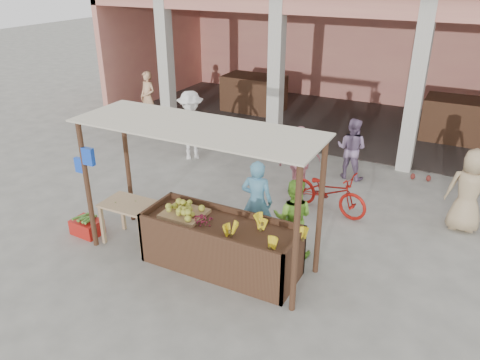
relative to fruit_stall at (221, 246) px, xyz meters
The scene contains 20 objects.
ground 0.64m from the fruit_stall, behind, with size 60.00×60.00×0.00m, color slate.
market_building 9.23m from the fruit_stall, 92.86° to the left, with size 14.40×6.40×4.20m.
fruit_stall is the anchor object (origin of this frame).
stall_awning 1.66m from the fruit_stall, behind, with size 4.09×1.35×2.39m.
banana_heap 0.94m from the fruit_stall, ahead, with size 1.18×0.64×0.21m, color yellow, non-canonical shape.
melon_tray 0.86m from the fruit_stall, behind, with size 0.70×0.60×0.19m.
berry_heap 0.57m from the fruit_stall, behind, with size 0.46×0.37×0.14m, color maroon.
side_table 1.84m from the fruit_stall, behind, with size 0.98×0.66×0.79m.
papaya_pile 1.88m from the fruit_stall, behind, with size 0.65×0.37×0.19m, color #4B902F, non-canonical shape.
red_crate 2.78m from the fruit_stall, behind, with size 0.55×0.39×0.28m, color #B11912.
plantain_bundle 2.77m from the fruit_stall, behind, with size 0.41×0.29×0.08m, color #4F8B32, non-canonical shape.
produce_sacks 5.71m from the fruit_stall, 64.35° to the left, with size 0.78×0.48×0.59m.
vendor_blue 1.14m from the fruit_stall, 81.64° to the left, with size 0.63×0.46×1.67m, color #599EC5.
vendor_green 1.33m from the fruit_stall, 45.99° to the left, with size 0.72×0.42×1.49m, color #74B734.
motorcycle 2.86m from the fruit_stall, 70.31° to the left, with size 1.78×0.61×0.93m, color #A4150E.
shopper_a 4.95m from the fruit_stall, 128.16° to the left, with size 1.23×0.62×1.92m, color white.
shopper_b 3.19m from the fruit_stall, 86.83° to the left, with size 0.98×0.52×1.67m, color pink.
shopper_c 4.76m from the fruit_stall, 42.62° to the left, with size 0.86×0.56×1.79m, color tan.
shopper_e 8.27m from the fruit_stall, 135.40° to the left, with size 0.63×0.48×1.69m, color #E1A97B.
shopper_f 4.66m from the fruit_stall, 78.56° to the left, with size 0.78×0.45×1.59m, color gray.
Camera 1 is at (3.77, -5.65, 4.64)m, focal length 35.00 mm.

